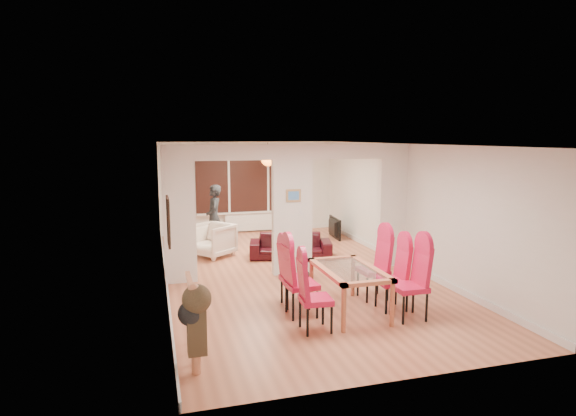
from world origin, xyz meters
name	(u,v)px	position (x,y,z in m)	size (l,w,h in m)	color
floor	(292,273)	(0.00, 0.00, 0.00)	(5.00, 9.00, 0.01)	#C36F4E
room_walls	(292,210)	(0.00, 0.00, 1.30)	(5.00, 9.00, 2.60)	silver
divider_wall	(292,210)	(0.00, 0.00, 1.30)	(5.00, 0.18, 2.60)	white
bay_window_blinds	(249,180)	(0.00, 4.44, 1.50)	(3.00, 0.08, 1.80)	black
radiator	(249,222)	(0.00, 4.40, 0.30)	(1.40, 0.08, 0.50)	white
pendant_light	(268,159)	(0.30, 3.30, 2.15)	(0.36, 0.36, 0.36)	orange
stair_newel	(192,314)	(-2.25, -3.20, 0.55)	(0.40, 1.20, 1.10)	tan
wall_poster	(168,221)	(-2.47, -2.40, 1.60)	(0.04, 0.52, 0.67)	gray
pillar_photo	(293,196)	(0.00, -0.10, 1.60)	(0.30, 0.03, 0.25)	#4C8CD8
dining_table	(349,290)	(0.25, -2.34, 0.36)	(0.86, 1.53, 0.72)	#BD6746
dining_chair_la	(316,294)	(-0.49, -2.88, 0.54)	(0.43, 0.43, 1.08)	#C81440
dining_chair_lb	(302,279)	(-0.51, -2.26, 0.58)	(0.46, 0.46, 1.16)	#C81440
dining_chair_lc	(295,274)	(-0.48, -1.81, 0.53)	(0.43, 0.43, 1.07)	#C81440
dining_chair_ra	(409,281)	(1.02, -2.84, 0.58)	(0.47, 0.47, 1.17)	#C81440
dining_chair_rb	(392,276)	(0.95, -2.41, 0.55)	(0.44, 0.44, 1.10)	#C81440
dining_chair_rc	(373,266)	(0.90, -1.84, 0.57)	(0.45, 0.45, 1.14)	#C81440
sofa	(291,246)	(0.33, 1.26, 0.27)	(1.85, 0.72, 0.54)	black
armchair	(212,240)	(-1.38, 1.82, 0.38)	(0.84, 0.82, 0.77)	#F7E1D1
person	(214,218)	(-1.25, 2.46, 0.80)	(0.38, 0.58, 1.60)	black
television	(331,228)	(2.00, 3.00, 0.28)	(0.13, 0.97, 0.56)	black
coffee_table	(283,242)	(0.43, 2.32, 0.12)	(1.09, 0.54, 0.25)	#371712
bottle	(274,233)	(0.19, 2.20, 0.39)	(0.07, 0.07, 0.28)	#143F19
bowl	(274,236)	(0.22, 2.31, 0.28)	(0.23, 0.23, 0.06)	#371712
shoes	(305,276)	(0.13, -0.45, 0.05)	(0.24, 0.26, 0.10)	black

